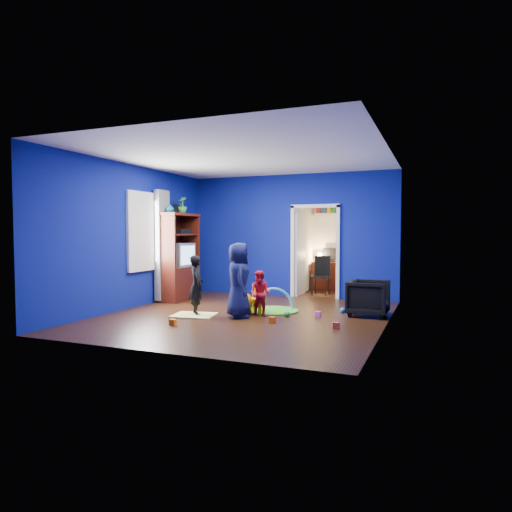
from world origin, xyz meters
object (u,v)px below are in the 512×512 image
at_px(armchair, 369,298).
at_px(child_black, 196,285).
at_px(folding_chair, 321,276).
at_px(play_mat, 273,311).
at_px(kid_chair, 257,301).
at_px(child_navy, 238,280).
at_px(hopper_ball, 242,303).
at_px(toddler_red, 260,294).
at_px(crt_tv, 179,255).
at_px(tv_armoire, 177,257).
at_px(study_desk, 329,276).
at_px(vase, 170,208).

height_order(armchair, child_black, child_black).
height_order(child_black, folding_chair, child_black).
bearing_deg(play_mat, kid_chair, -114.26).
bearing_deg(kid_chair, child_navy, -110.21).
distance_m(hopper_ball, kid_chair, 0.30).
bearing_deg(folding_chair, kid_chair, -98.93).
bearing_deg(child_navy, toddler_red, -84.41).
distance_m(crt_tv, play_mat, 2.75).
xyz_separation_m(tv_armoire, crt_tv, (0.04, 0.00, 0.04)).
height_order(tv_armoire, study_desk, tv_armoire).
xyz_separation_m(armchair, kid_chair, (-1.98, -0.58, -0.08)).
height_order(hopper_ball, study_desk, study_desk).
height_order(child_black, vase, vase).
height_order(vase, play_mat, vase).
xyz_separation_m(toddler_red, study_desk, (0.33, 4.19, -0.04)).
bearing_deg(study_desk, toddler_red, -94.45).
bearing_deg(hopper_ball, kid_chair, 39.20).
height_order(toddler_red, crt_tv, crt_tv).
distance_m(armchair, hopper_ball, 2.34).
bearing_deg(child_black, kid_chair, -104.38).
distance_m(kid_chair, folding_chair, 3.08).
xyz_separation_m(crt_tv, play_mat, (2.48, -0.62, -1.01)).
distance_m(child_black, toddler_red, 1.19).
height_order(vase, crt_tv, vase).
height_order(tv_armoire, play_mat, tv_armoire).
height_order(vase, study_desk, vase).
height_order(crt_tv, kid_chair, crt_tv).
distance_m(hopper_ball, play_mat, 0.73).
distance_m(toddler_red, kid_chair, 0.30).
bearing_deg(toddler_red, crt_tv, 155.81).
distance_m(child_navy, crt_tv, 2.60).
distance_m(vase, folding_chair, 3.99).
relative_size(child_black, folding_chair, 1.21).
relative_size(vase, hopper_ball, 0.47).
distance_m(crt_tv, hopper_ball, 2.53).
relative_size(child_black, vase, 5.47).
height_order(armchair, crt_tv, crt_tv).
height_order(armchair, hopper_ball, armchair).
bearing_deg(vase, study_desk, 49.28).
distance_m(child_black, hopper_ball, 0.90).
height_order(vase, kid_chair, vase).
relative_size(vase, study_desk, 0.23).
height_order(tv_armoire, crt_tv, tv_armoire).
bearing_deg(toddler_red, child_navy, -142.11).
distance_m(child_black, child_navy, 0.82).
relative_size(tv_armoire, kid_chair, 3.92).
height_order(armchair, tv_armoire, tv_armoire).
xyz_separation_m(toddler_red, play_mat, (0.03, 0.59, -0.40)).
distance_m(child_navy, kid_chair, 0.63).
distance_m(child_navy, hopper_ball, 0.52).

